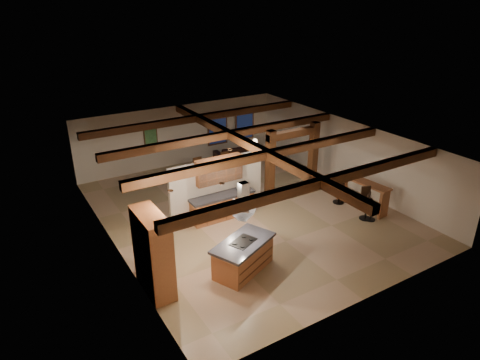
% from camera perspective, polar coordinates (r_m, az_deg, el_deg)
% --- Properties ---
extents(ground, '(12.00, 12.00, 0.00)m').
position_cam_1_polar(ground, '(16.44, 0.89, -4.28)').
color(ground, tan).
rests_on(ground, ground).
extents(room_walls, '(12.00, 12.00, 12.00)m').
position_cam_1_polar(room_walls, '(15.68, 0.94, 1.47)').
color(room_walls, beige).
rests_on(room_walls, ground).
extents(ceiling_beams, '(10.00, 12.00, 0.28)m').
position_cam_1_polar(ceiling_beams, '(15.34, 0.96, 4.86)').
color(ceiling_beams, '#412410').
rests_on(ceiling_beams, room_walls).
extents(timber_posts, '(2.50, 0.30, 2.90)m').
position_cam_1_polar(timber_posts, '(17.43, 7.03, 3.56)').
color(timber_posts, '#412410').
rests_on(timber_posts, ground).
extents(partition_wall, '(3.80, 0.18, 2.20)m').
position_cam_1_polar(partition_wall, '(15.89, -3.10, -0.93)').
color(partition_wall, beige).
rests_on(partition_wall, ground).
extents(pantry_cabinet, '(0.67, 1.60, 2.40)m').
position_cam_1_polar(pantry_cabinet, '(12.06, -11.50, -9.53)').
color(pantry_cabinet, '#9C5F32').
rests_on(pantry_cabinet, ground).
extents(back_counter, '(2.50, 0.66, 0.94)m').
position_cam_1_polar(back_counter, '(15.85, -2.37, -3.49)').
color(back_counter, '#9C5F32').
rests_on(back_counter, ground).
extents(upper_display_cabinet, '(1.80, 0.36, 0.95)m').
position_cam_1_polar(upper_display_cabinet, '(15.44, -2.82, 1.35)').
color(upper_display_cabinet, '#9C5F32').
rests_on(upper_display_cabinet, partition_wall).
extents(range_hood, '(1.10, 1.10, 1.40)m').
position_cam_1_polar(range_hood, '(12.30, 0.44, -5.11)').
color(range_hood, silver).
rests_on(range_hood, room_walls).
extents(back_windows, '(2.70, 0.07, 1.70)m').
position_cam_1_polar(back_windows, '(21.94, -1.17, 7.24)').
color(back_windows, '#412410').
rests_on(back_windows, room_walls).
extents(framed_art, '(0.65, 0.05, 0.85)m').
position_cam_1_polar(framed_art, '(20.17, -11.84, 5.83)').
color(framed_art, '#412410').
rests_on(framed_art, room_walls).
extents(recessed_cans, '(3.16, 2.46, 0.03)m').
position_cam_1_polar(recessed_cans, '(12.55, -4.11, 0.95)').
color(recessed_cans, silver).
rests_on(recessed_cans, room_walls).
extents(kitchen_island, '(2.28, 1.80, 1.01)m').
position_cam_1_polar(kitchen_island, '(12.96, 0.42, -10.07)').
color(kitchen_island, '#9C5F32').
rests_on(kitchen_island, ground).
extents(dining_table, '(2.00, 1.17, 0.69)m').
position_cam_1_polar(dining_table, '(18.85, -3.12, 0.64)').
color(dining_table, '#3F190F').
rests_on(dining_table, ground).
extents(sofa, '(2.25, 1.12, 0.63)m').
position_cam_1_polar(sofa, '(21.69, -0.59, 3.75)').
color(sofa, black).
rests_on(sofa, ground).
extents(microwave, '(0.47, 0.35, 0.24)m').
position_cam_1_polar(microwave, '(16.01, 0.41, -0.85)').
color(microwave, '#B6B6BA').
rests_on(microwave, back_counter).
extents(bar_counter, '(0.76, 2.21, 1.13)m').
position_cam_1_polar(bar_counter, '(17.08, 16.08, -1.29)').
color(bar_counter, '#9C5F32').
rests_on(bar_counter, ground).
extents(side_table, '(0.54, 0.54, 0.51)m').
position_cam_1_polar(side_table, '(22.26, 2.01, 4.11)').
color(side_table, '#412410').
rests_on(side_table, ground).
extents(table_lamp, '(0.25, 0.25, 0.29)m').
position_cam_1_polar(table_lamp, '(22.11, 2.03, 5.24)').
color(table_lamp, black).
rests_on(table_lamp, side_table).
extents(bar_stool_a, '(0.40, 0.41, 1.06)m').
position_cam_1_polar(bar_stool_a, '(16.37, 17.05, -3.41)').
color(bar_stool_a, black).
rests_on(bar_stool_a, ground).
extents(bar_stool_b, '(0.46, 0.47, 1.25)m').
position_cam_1_polar(bar_stool_b, '(16.38, 16.49, -2.97)').
color(bar_stool_b, black).
rests_on(bar_stool_b, ground).
extents(bar_stool_c, '(0.44, 0.45, 1.26)m').
position_cam_1_polar(bar_stool_c, '(17.36, 13.07, -0.99)').
color(bar_stool_c, black).
rests_on(bar_stool_c, ground).
extents(dining_chairs, '(1.80, 1.80, 1.17)m').
position_cam_1_polar(dining_chairs, '(18.75, -3.14, 1.35)').
color(dining_chairs, '#412410').
rests_on(dining_chairs, ground).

